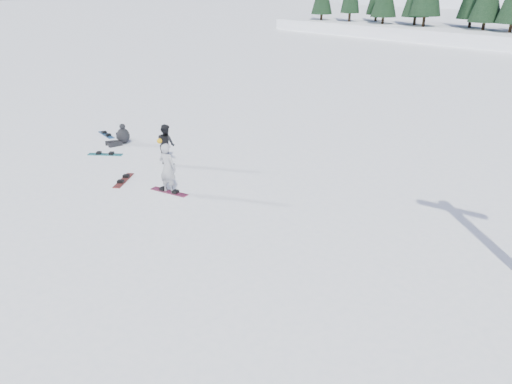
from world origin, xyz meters
TOP-DOWN VIEW (x-y plane):
  - ground at (0.00, 0.00)m, footprint 420.00×420.00m
  - snowboarder_woman at (1.25, 0.74)m, footprint 0.77×0.64m
  - snowboarder_man at (-1.42, 2.27)m, footprint 0.86×0.70m
  - seated_rider at (-5.14, 2.12)m, footprint 0.77×1.17m
  - gear_bag at (-5.84, 2.38)m, footprint 0.47×0.34m
  - snowboard_woman at (1.25, 0.74)m, footprint 1.50×0.78m
  - snowboard_man at (-1.42, 2.27)m, footprint 1.51×0.76m
  - snowboard_loose_b at (-0.82, 0.01)m, footprint 1.22×1.29m
  - snowboard_loose_a at (-4.14, 0.80)m, footprint 1.26×1.26m
  - snowboard_loose_c at (-6.93, 2.13)m, footprint 1.52×0.38m

SIDE VIEW (x-z plane):
  - ground at x=0.00m, z-range 0.00..0.00m
  - snowboard_woman at x=1.25m, z-range 0.00..0.03m
  - snowboard_man at x=-1.42m, z-range 0.00..0.03m
  - snowboard_loose_b at x=-0.82m, z-range 0.00..0.03m
  - snowboard_loose_a at x=-4.14m, z-range 0.00..0.03m
  - snowboard_loose_c at x=-6.93m, z-range 0.00..0.03m
  - gear_bag at x=-5.84m, z-range 0.00..0.30m
  - seated_rider at x=-5.14m, z-range -0.11..0.83m
  - snowboarder_man at x=-1.42m, z-range 0.00..1.66m
  - snowboarder_woman at x=1.25m, z-range -0.06..1.90m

